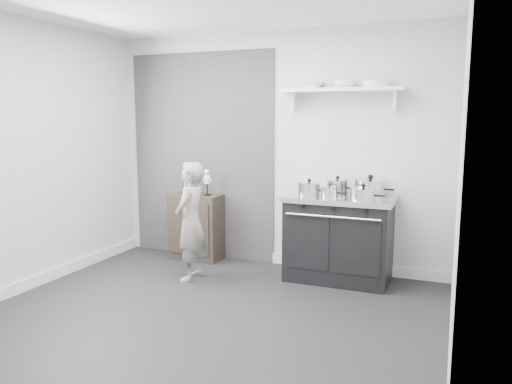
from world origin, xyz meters
TOP-DOWN VIEW (x-y plane):
  - ground at (0.00, 0.00)m, footprint 4.00×4.00m
  - room_shell at (-0.09, 0.15)m, footprint 4.02×3.62m
  - wall_shelf at (0.80, 1.68)m, footprint 1.30×0.26m
  - stove at (0.86, 1.48)m, footprint 1.14×0.71m
  - side_cabinet at (-0.94, 1.61)m, footprint 0.61×0.36m
  - child at (-0.61, 0.88)m, footprint 0.32×0.47m
  - pot_front_left at (0.55, 1.37)m, footprint 0.32×0.24m
  - pot_back_left at (0.80, 1.60)m, footprint 0.33×0.24m
  - pot_back_right at (1.15, 1.59)m, footprint 0.41×0.33m
  - pot_front_right at (1.13, 1.29)m, footprint 0.34×0.26m
  - pot_front_center at (0.78, 1.34)m, footprint 0.27×0.19m
  - skeleton_full at (-1.07, 1.61)m, footprint 0.13×0.08m
  - skeleton_torso at (-0.79, 1.61)m, footprint 0.10×0.06m
  - bowl_large at (0.47, 1.67)m, footprint 0.27×0.27m
  - bowl_small at (0.83, 1.67)m, footprint 0.23×0.23m
  - plate_stack at (1.17, 1.67)m, footprint 0.28×0.28m

SIDE VIEW (x-z plane):
  - ground at x=0.00m, z-range 0.00..0.00m
  - side_cabinet at x=-0.94m, z-range 0.00..0.80m
  - stove at x=0.86m, z-range 0.00..0.91m
  - child at x=-0.61m, z-range 0.00..1.27m
  - pot_front_center at x=0.78m, z-range 0.89..1.04m
  - pot_front_right at x=1.13m, z-range 0.89..1.06m
  - skeleton_torso at x=-0.79m, z-range 0.80..1.16m
  - pot_front_left at x=0.55m, z-range 0.89..1.07m
  - pot_back_left at x=0.80m, z-range 0.89..1.09m
  - pot_back_right at x=1.15m, z-range 0.88..1.11m
  - skeleton_full at x=-1.07m, z-range 0.80..1.25m
  - room_shell at x=-0.09m, z-range 0.28..2.99m
  - wall_shelf at x=0.80m, z-range 1.89..2.13m
  - plate_stack at x=1.17m, z-range 2.04..2.10m
  - bowl_large at x=0.47m, z-range 2.04..2.11m
  - bowl_small at x=0.83m, z-range 2.04..2.11m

